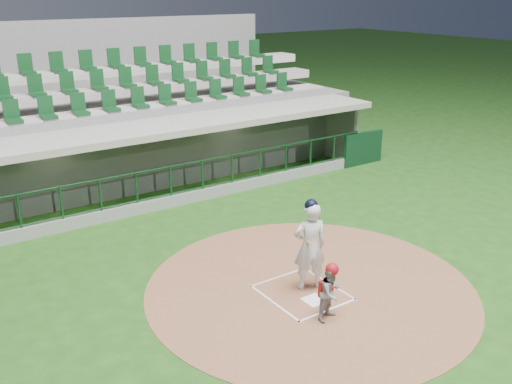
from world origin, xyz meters
The scene contains 8 objects.
ground centered at (0.00, 0.00, 0.00)m, with size 120.00×120.00×0.00m, color #1B4413.
dirt_circle centered at (0.30, -0.20, 0.01)m, with size 7.20×7.20×0.01m, color brown.
home_plate centered at (0.00, -0.70, 0.02)m, with size 0.43×0.43×0.02m, color white.
batter_box_chalk centered at (0.00, -0.30, 0.02)m, with size 1.55×1.80×0.01m.
dugout_structure centered at (0.18, 7.84, 0.96)m, with size 16.40×3.70×3.00m.
seating_deck centered at (0.00, 10.91, 1.42)m, with size 17.00×6.72×5.15m.
batter centered at (0.25, -0.20, 1.04)m, with size 0.96×0.99×2.07m.
catcher centered at (-0.16, -1.37, 0.61)m, with size 0.63×0.54×1.21m.
Camera 1 is at (-6.91, -8.66, 6.22)m, focal length 40.00 mm.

